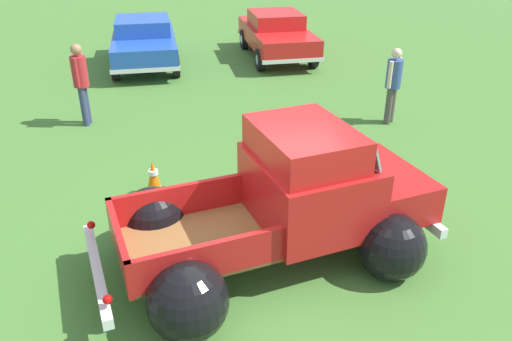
# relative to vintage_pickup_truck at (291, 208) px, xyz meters

# --- Properties ---
(ground_plane) EXTENTS (80.00, 80.00, 0.00)m
(ground_plane) POSITION_rel_vintage_pickup_truck_xyz_m (-0.38, -0.08, -0.76)
(ground_plane) COLOR #477A33
(vintage_pickup_truck) EXTENTS (4.91, 3.46, 1.96)m
(vintage_pickup_truck) POSITION_rel_vintage_pickup_truck_xyz_m (0.00, 0.00, 0.00)
(vintage_pickup_truck) COLOR black
(vintage_pickup_truck) RESTS_ON ground
(show_car_0) EXTENTS (1.97, 4.28, 1.43)m
(show_car_0) POSITION_rel_vintage_pickup_truck_xyz_m (-2.06, 10.35, 0.03)
(show_car_0) COLOR black
(show_car_0) RESTS_ON ground
(show_car_1) EXTENTS (1.93, 4.32, 1.43)m
(show_car_1) POSITION_rel_vintage_pickup_truck_xyz_m (2.17, 10.56, 0.02)
(show_car_1) COLOR black
(show_car_1) RESTS_ON ground
(spectator_0) EXTENTS (0.39, 0.54, 1.84)m
(spectator_0) POSITION_rel_vintage_pickup_truck_xyz_m (-3.37, 5.63, 0.30)
(spectator_0) COLOR navy
(spectator_0) RESTS_ON ground
(spectator_1) EXTENTS (0.48, 0.48, 1.72)m
(spectator_1) POSITION_rel_vintage_pickup_truck_xyz_m (3.45, 4.44, 0.23)
(spectator_1) COLOR #4C4742
(spectator_1) RESTS_ON ground
(lane_cone_0) EXTENTS (0.36, 0.36, 0.63)m
(lane_cone_0) POSITION_rel_vintage_pickup_truck_xyz_m (-1.88, 2.08, -0.45)
(lane_cone_0) COLOR black
(lane_cone_0) RESTS_ON ground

